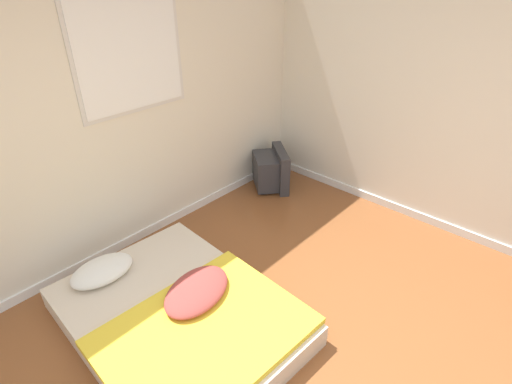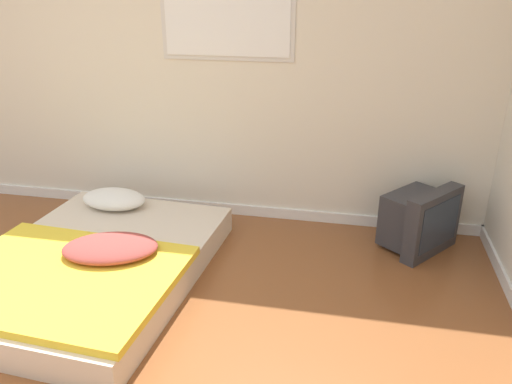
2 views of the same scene
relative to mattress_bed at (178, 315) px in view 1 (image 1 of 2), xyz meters
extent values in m
cube|color=silver|center=(-0.09, 1.23, 1.17)|extent=(7.99, 0.06, 2.60)
cube|color=white|center=(-0.09, 1.19, -0.08)|extent=(7.99, 0.02, 0.09)
cube|color=silver|center=(0.65, 1.20, 1.69)|extent=(1.03, 0.01, 1.02)
cube|color=white|center=(0.65, 1.19, 1.69)|extent=(0.96, 0.01, 0.95)
cube|color=silver|center=(2.74, -1.21, 1.17)|extent=(0.06, 7.22, 2.60)
cube|color=white|center=(2.70, -1.21, -0.08)|extent=(0.02, 7.22, 0.09)
cube|color=beige|center=(0.00, 0.02, -0.03)|extent=(1.46, 1.93, 0.19)
ellipsoid|color=white|center=(-0.19, 0.73, 0.14)|extent=(0.54, 0.37, 0.14)
cube|color=yellow|center=(-0.02, -0.33, 0.09)|extent=(1.44, 1.15, 0.05)
ellipsoid|color=#993D38|center=(0.17, -0.04, 0.16)|extent=(0.69, 0.54, 0.11)
cube|color=#333338|center=(2.11, 0.95, 0.10)|extent=(0.49, 0.52, 0.39)
cube|color=#333338|center=(2.26, 0.83, 0.12)|extent=(0.44, 0.51, 0.49)
cube|color=#283342|center=(2.30, 0.79, 0.13)|extent=(0.29, 0.36, 0.35)
camera|label=1|loc=(-1.20, -1.89, 2.36)|focal=28.00mm
camera|label=2|loc=(1.66, -2.61, 1.73)|focal=35.00mm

